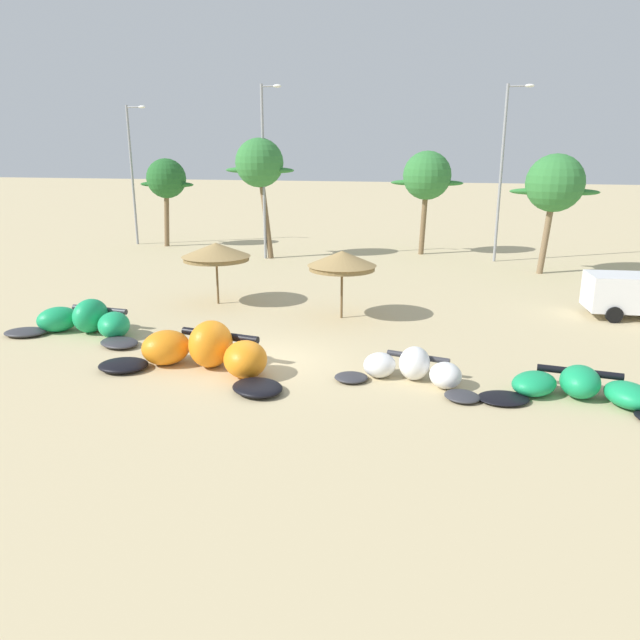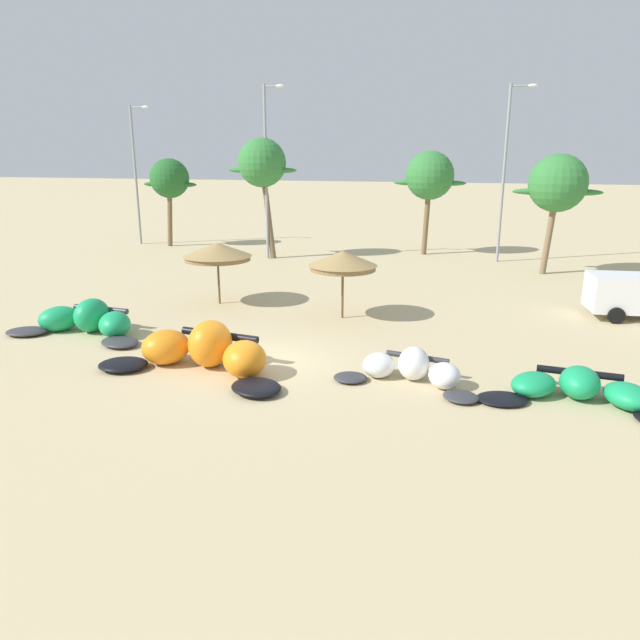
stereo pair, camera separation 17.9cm
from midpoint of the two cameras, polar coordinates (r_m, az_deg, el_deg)
name	(u,v)px [view 2 (the right image)]	position (r m, az deg, el deg)	size (l,w,h in m)	color
ground_plane	(268,361)	(20.24, -4.78, -3.95)	(260.00, 260.00, 0.00)	#C6B284
kite_far_left	(87,321)	(24.75, -21.24, -0.10)	(6.13, 2.99, 1.32)	#333338
kite_left	(204,352)	(19.56, -10.77, -3.05)	(6.84, 3.58, 1.55)	black
kite_left_of_center	(411,370)	(18.46, 8.98, -4.73)	(4.64, 2.58, 1.05)	#333338
kite_center	(580,389)	(18.48, 23.85, -6.10)	(5.77, 2.92, 0.90)	black
beach_umbrella_near_van	(217,251)	(27.76, -9.62, 6.49)	(3.15, 3.15, 2.86)	brown
beach_umbrella_middle	(343,260)	(24.88, 2.41, 5.72)	(2.89, 2.89, 2.88)	brown
palm_leftmost	(170,179)	(46.23, -14.10, 12.93)	(4.30, 2.87, 6.43)	brown
palm_left	(262,164)	(39.87, -5.43, 14.64)	(4.69, 3.12, 7.75)	brown
palm_left_of_gap	(430,176)	(41.73, 10.59, 13.36)	(4.85, 3.23, 6.95)	brown
palm_center_left	(558,184)	(36.65, 21.94, 11.97)	(4.84, 3.22, 6.78)	#7F6647
lamppost_west	(136,169)	(47.98, -17.06, 13.62)	(1.62, 0.24, 10.15)	gray
lamppost_west_center	(267,166)	(39.56, -4.95, 14.45)	(1.40, 0.24, 10.92)	gray
lamppost_east_center	(506,167)	(39.92, 17.52, 13.78)	(1.62, 0.24, 10.81)	gray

